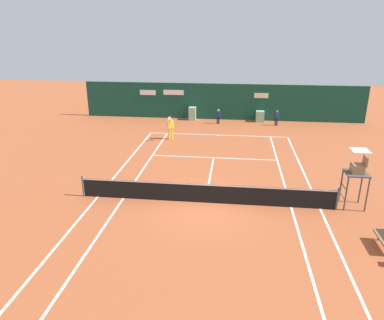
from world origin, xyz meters
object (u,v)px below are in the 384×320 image
Objects in this scene: umpire_chair at (357,171)px; player_on_baseline at (170,126)px; ball_kid_left_post at (277,117)px; tennis_ball_near_service_line at (196,161)px; ball_kid_right_post at (218,115)px.

umpire_chair reaches higher than player_on_baseline.
ball_kid_left_post is (-2.04, 14.82, -1.03)m from umpire_chair.
ball_kid_left_post is 19.28× the size of tennis_ball_near_service_line.
ball_kid_right_post is at bearing 25.22° from umpire_chair.
umpire_chair is 9.52m from tennis_ball_near_service_line.
player_on_baseline reaches higher than ball_kid_left_post.
tennis_ball_near_service_line is (-7.85, 5.09, -1.75)m from umpire_chair.
umpire_chair is at bearing 109.77° from player_on_baseline.
player_on_baseline is 27.64× the size of tennis_ball_near_service_line.
player_on_baseline is 1.48× the size of ball_kid_right_post.
ball_kid_right_post is 18.65× the size of tennis_ball_near_service_line.
umpire_chair reaches higher than ball_kid_left_post.
tennis_ball_near_service_line is at bearing 57.03° from umpire_chair.
umpire_chair reaches higher than ball_kid_right_post.
player_on_baseline reaches higher than tennis_ball_near_service_line.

